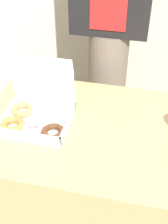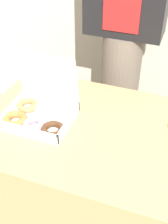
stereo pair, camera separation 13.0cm
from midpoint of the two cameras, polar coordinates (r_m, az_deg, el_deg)
name	(u,v)px [view 1 (the left image)]	position (r m, az deg, el deg)	size (l,w,h in m)	color
ground_plane	(99,220)	(1.91, 0.70, -19.31)	(14.00, 14.00, 0.00)	gray
table	(101,181)	(1.63, 0.80, -12.61)	(1.14, 0.72, 0.70)	tan
donut_box	(36,115)	(1.41, -11.31, -0.69)	(0.33, 0.26, 0.30)	white
person_customer	(110,20)	(1.76, 2.68, 16.38)	(0.42, 0.24, 1.73)	#665B51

